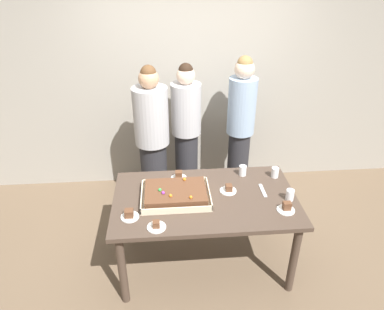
{
  "coord_description": "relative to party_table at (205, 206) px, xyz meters",
  "views": [
    {
      "loc": [
        -0.32,
        -2.52,
        2.63
      ],
      "look_at": [
        -0.1,
        0.15,
        1.12
      ],
      "focal_mm": 33.16,
      "sensor_mm": 36.0,
      "label": 1
    }
  ],
  "objects": [
    {
      "name": "ground_plane",
      "position": [
        0.0,
        0.0,
        -0.68
      ],
      "size": [
        12.0,
        12.0,
        0.0
      ],
      "primitive_type": "plane",
      "color": "brown"
    },
    {
      "name": "interior_back_panel",
      "position": [
        0.0,
        1.6,
        0.82
      ],
      "size": [
        8.0,
        0.12,
        3.0
      ],
      "primitive_type": "cube",
      "color": "#9E998E",
      "rests_on": "ground_plane"
    },
    {
      "name": "party_table",
      "position": [
        0.0,
        0.0,
        0.0
      ],
      "size": [
        1.62,
        0.95,
        0.77
      ],
      "color": "#47382D",
      "rests_on": "ground_plane"
    },
    {
      "name": "sheet_cake",
      "position": [
        -0.26,
        0.01,
        0.14
      ],
      "size": [
        0.6,
        0.45,
        0.11
      ],
      "color": "beige",
      "rests_on": "party_table"
    },
    {
      "name": "plated_slice_near_left",
      "position": [
        0.22,
        0.08,
        0.11
      ],
      "size": [
        0.15,
        0.15,
        0.07
      ],
      "color": "white",
      "rests_on": "party_table"
    },
    {
      "name": "plated_slice_near_right",
      "position": [
        -0.43,
        -0.37,
        0.11
      ],
      "size": [
        0.15,
        0.15,
        0.06
      ],
      "color": "white",
      "rests_on": "party_table"
    },
    {
      "name": "plated_slice_far_left",
      "position": [
        -0.22,
        0.32,
        0.12
      ],
      "size": [
        0.15,
        0.15,
        0.08
      ],
      "color": "white",
      "rests_on": "party_table"
    },
    {
      "name": "plated_slice_far_right",
      "position": [
        -0.64,
        -0.22,
        0.12
      ],
      "size": [
        0.15,
        0.15,
        0.07
      ],
      "color": "white",
      "rests_on": "party_table"
    },
    {
      "name": "plated_slice_center_front",
      "position": [
        0.66,
        -0.24,
        0.12
      ],
      "size": [
        0.15,
        0.15,
        0.08
      ],
      "color": "white",
      "rests_on": "party_table"
    },
    {
      "name": "drink_cup_nearest",
      "position": [
        0.73,
        -0.09,
        0.14
      ],
      "size": [
        0.07,
        0.07,
        0.1
      ],
      "primitive_type": "cylinder",
      "color": "white",
      "rests_on": "party_table"
    },
    {
      "name": "drink_cup_middle",
      "position": [
        0.4,
        0.34,
        0.14
      ],
      "size": [
        0.07,
        0.07,
        0.1
      ],
      "primitive_type": "cylinder",
      "color": "white",
      "rests_on": "party_table"
    },
    {
      "name": "drink_cup_far_end",
      "position": [
        0.71,
        0.28,
        0.14
      ],
      "size": [
        0.07,
        0.07,
        0.1
      ],
      "primitive_type": "cylinder",
      "color": "white",
      "rests_on": "party_table"
    },
    {
      "name": "cake_server_utensil",
      "position": [
        0.53,
        0.06,
        0.1
      ],
      "size": [
        0.03,
        0.2,
        0.01
      ],
      "primitive_type": "cube",
      "color": "silver",
      "rests_on": "party_table"
    },
    {
      "name": "person_serving_front",
      "position": [
        0.54,
        1.14,
        0.23
      ],
      "size": [
        0.32,
        0.32,
        1.73
      ],
      "rotation": [
        0.0,
        0.0,
        -2.19
      ],
      "color": "#28282D",
      "rests_on": "ground_plane"
    },
    {
      "name": "person_green_shirt_behind",
      "position": [
        -0.47,
        0.92,
        0.2
      ],
      "size": [
        0.37,
        0.37,
        1.71
      ],
      "rotation": [
        0.0,
        0.0,
        -1.34
      ],
      "color": "#28282D",
      "rests_on": "ground_plane"
    },
    {
      "name": "person_striped_tie_right",
      "position": [
        -0.09,
        1.15,
        0.18
      ],
      "size": [
        0.34,
        0.34,
        1.66
      ],
      "rotation": [
        0.0,
        0.0,
        -1.72
      ],
      "color": "#28282D",
      "rests_on": "ground_plane"
    }
  ]
}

